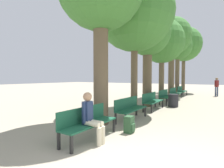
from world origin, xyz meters
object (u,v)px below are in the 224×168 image
(bench_row_3, at_px, (165,95))
(tree_row_5, at_px, (178,47))
(bench_row_0, at_px, (87,121))
(person_seated, at_px, (91,116))
(tree_row_3, at_px, (162,42))
(tree_row_4, at_px, (172,37))
(bench_row_5, at_px, (181,90))
(bench_row_2, at_px, (152,100))
(tree_row_6, at_px, (184,44))
(trash_bin, at_px, (173,101))
(bench_row_1, at_px, (130,107))
(tree_row_2, at_px, (148,35))
(pedestrian_near, at_px, (217,86))
(bench_row_4, at_px, (175,93))
(backpack, at_px, (129,125))
(tree_row_1, at_px, (134,13))

(bench_row_3, height_order, tree_row_5, tree_row_5)
(bench_row_0, height_order, person_seated, person_seated)
(tree_row_3, height_order, tree_row_4, tree_row_4)
(bench_row_0, bearing_deg, bench_row_5, 90.00)
(bench_row_2, height_order, tree_row_6, tree_row_6)
(bench_row_2, height_order, trash_bin, bench_row_2)
(bench_row_1, distance_m, person_seated, 2.63)
(tree_row_6, bearing_deg, tree_row_3, -90.00)
(bench_row_0, relative_size, tree_row_2, 0.34)
(bench_row_5, distance_m, pedestrian_near, 2.95)
(bench_row_1, height_order, bench_row_5, same)
(bench_row_2, xyz_separation_m, person_seated, (0.23, -5.10, 0.18))
(bench_row_1, height_order, bench_row_4, same)
(tree_row_2, bearing_deg, bench_row_5, 84.97)
(bench_row_1, bearing_deg, bench_row_2, 90.00)
(bench_row_4, xyz_separation_m, tree_row_3, (-0.58, -1.44, 3.59))
(tree_row_3, height_order, backpack, tree_row_3)
(tree_row_6, bearing_deg, tree_row_1, -90.00)
(tree_row_5, bearing_deg, tree_row_1, -90.00)
(tree_row_5, distance_m, person_seated, 14.11)
(bench_row_2, height_order, pedestrian_near, pedestrian_near)
(tree_row_1, bearing_deg, backpack, -67.14)
(tree_row_5, bearing_deg, pedestrian_near, 6.59)
(tree_row_5, height_order, trash_bin, tree_row_5)
(tree_row_6, bearing_deg, trash_bin, -82.56)
(bench_row_2, xyz_separation_m, tree_row_1, (-0.58, -0.86, 4.20))
(tree_row_1, distance_m, backpack, 5.55)
(bench_row_0, xyz_separation_m, person_seated, (0.23, -0.13, 0.18))
(tree_row_3, bearing_deg, bench_row_4, 67.94)
(tree_row_6, distance_m, person_seated, 17.13)
(tree_row_1, relative_size, tree_row_2, 1.23)
(bench_row_5, height_order, backpack, bench_row_5)
(bench_row_1, height_order, tree_row_1, tree_row_1)
(tree_row_3, relative_size, trash_bin, 7.94)
(bench_row_0, relative_size, trash_bin, 2.56)
(bench_row_5, bearing_deg, tree_row_6, 98.41)
(bench_row_2, distance_m, bench_row_5, 7.47)
(pedestrian_near, bearing_deg, person_seated, -99.55)
(tree_row_2, bearing_deg, bench_row_1, -80.09)
(tree_row_2, bearing_deg, tree_row_1, -90.00)
(bench_row_5, bearing_deg, bench_row_1, -90.00)
(tree_row_4, height_order, person_seated, tree_row_4)
(tree_row_4, bearing_deg, bench_row_2, -84.66)
(bench_row_1, distance_m, backpack, 1.60)
(backpack, height_order, pedestrian_near, pedestrian_near)
(tree_row_2, bearing_deg, person_seated, -82.20)
(bench_row_0, relative_size, bench_row_2, 1.00)
(tree_row_2, bearing_deg, bench_row_3, 70.45)
(bench_row_3, distance_m, tree_row_3, 3.78)
(tree_row_3, xyz_separation_m, tree_row_4, (0.00, 2.69, 0.81))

